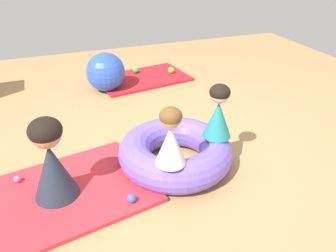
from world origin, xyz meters
TOP-DOWN VIEW (x-y plane):
  - ground_plane at (0.00, 0.00)m, footprint 8.00×8.00m
  - gym_mat_near_left at (0.31, 2.16)m, footprint 1.49×1.05m
  - gym_mat_far_right at (-1.17, -0.23)m, footprint 1.74×1.34m
  - inflatable_cushion at (-0.05, -0.14)m, footprint 1.10×1.10m
  - child_in_white at (-0.24, -0.49)m, footprint 0.35×0.35m
  - child_in_teal at (0.33, -0.23)m, footprint 0.38×0.38m
  - adult_seated at (-1.17, -0.23)m, footprint 0.53×0.53m
  - play_ball_green at (0.26, 2.38)m, footprint 0.09×0.09m
  - play_ball_teal at (-0.01, 2.20)m, footprint 0.08×0.08m
  - play_ball_red at (-0.54, -0.24)m, footprint 0.08×0.08m
  - play_ball_pink at (-1.50, 0.07)m, footprint 0.06×0.06m
  - play_ball_blue at (-0.60, -0.55)m, footprint 0.07×0.07m
  - play_ball_orange at (-0.26, 2.17)m, footprint 0.10×0.10m
  - play_ball_yellow at (0.79, 2.18)m, footprint 0.10×0.10m
  - exercise_ball_large at (-0.30, 1.95)m, footprint 0.55×0.55m

SIDE VIEW (x-z plane):
  - ground_plane at x=0.00m, z-range 0.00..0.00m
  - gym_mat_near_left at x=0.31m, z-range 0.00..0.04m
  - gym_mat_far_right at x=-1.17m, z-range 0.00..0.04m
  - play_ball_pink at x=-1.50m, z-range 0.04..0.10m
  - play_ball_blue at x=-0.60m, z-range 0.04..0.11m
  - play_ball_teal at x=-0.01m, z-range 0.04..0.12m
  - play_ball_red at x=-0.54m, z-range 0.04..0.12m
  - play_ball_green at x=0.26m, z-range 0.04..0.13m
  - play_ball_orange at x=-0.26m, z-range 0.04..0.14m
  - play_ball_yellow at x=0.79m, z-range 0.04..0.14m
  - inflatable_cushion at x=-0.05m, z-range 0.00..0.31m
  - exercise_ball_large at x=-0.30m, z-range 0.00..0.55m
  - adult_seated at x=-1.17m, z-range 0.03..0.76m
  - child_in_white at x=-0.24m, z-range 0.30..0.81m
  - child_in_teal at x=0.33m, z-range 0.30..0.83m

